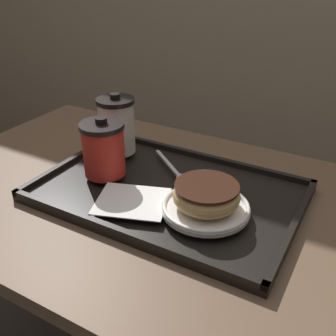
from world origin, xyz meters
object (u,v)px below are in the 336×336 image
Objects in this scene: coffee_cup_front at (104,149)px; donut_chocolate_glazed at (206,195)px; coffee_cup_rear at (117,125)px; spoon at (177,173)px.

donut_chocolate_glazed is at bearing -5.12° from coffee_cup_front.
coffee_cup_front reaches higher than donut_chocolate_glazed.
donut_chocolate_glazed is (0.24, -0.02, -0.02)m from coffee_cup_front.
coffee_cup_rear is (-0.04, 0.10, 0.01)m from coffee_cup_front.
spoon is at bearing 139.89° from donut_chocolate_glazed.
spoon is at bearing -10.31° from coffee_cup_rear.
donut_chocolate_glazed is at bearing -1.69° from spoon.
coffee_cup_rear is 0.19m from spoon.
coffee_cup_front is 0.89× the size of coffee_cup_rear.
coffee_cup_rear reaches higher than coffee_cup_front.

